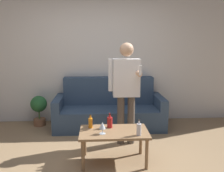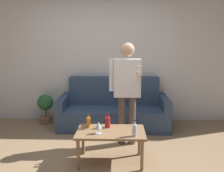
# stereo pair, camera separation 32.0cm
# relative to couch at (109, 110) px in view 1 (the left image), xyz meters

# --- Properties ---
(ground_plane) EXTENTS (16.00, 16.00, 0.00)m
(ground_plane) POSITION_rel_couch_xyz_m (-0.31, -1.68, -0.31)
(ground_plane) COLOR #997A56
(wall_back) EXTENTS (8.00, 0.06, 2.70)m
(wall_back) POSITION_rel_couch_xyz_m (-0.31, 0.40, 1.04)
(wall_back) COLOR silver
(wall_back) RESTS_ON ground_plane
(couch) EXTENTS (2.01, 0.81, 0.91)m
(couch) POSITION_rel_couch_xyz_m (0.00, 0.00, 0.00)
(couch) COLOR #334760
(couch) RESTS_ON ground_plane
(coffee_table) EXTENTS (0.90, 0.54, 0.44)m
(coffee_table) POSITION_rel_couch_xyz_m (-0.01, -1.43, 0.07)
(coffee_table) COLOR #8E6B47
(coffee_table) RESTS_ON ground_plane
(bottle_orange) EXTENTS (0.06, 0.06, 0.21)m
(bottle_orange) POSITION_rel_couch_xyz_m (0.30, -1.60, 0.20)
(bottle_orange) COLOR silver
(bottle_orange) RESTS_ON coffee_table
(bottle_green) EXTENTS (0.07, 0.07, 0.20)m
(bottle_green) POSITION_rel_couch_xyz_m (-0.05, -1.30, 0.20)
(bottle_green) COLOR #B21E1E
(bottle_green) RESTS_ON coffee_table
(bottle_dark) EXTENTS (0.06, 0.06, 0.19)m
(bottle_dark) POSITION_rel_couch_xyz_m (-0.32, -1.29, 0.20)
(bottle_dark) COLOR orange
(bottle_dark) RESTS_ON coffee_table
(wine_glass_near) EXTENTS (0.08, 0.08, 0.16)m
(wine_glass_near) POSITION_rel_couch_xyz_m (-0.16, -1.52, 0.23)
(wine_glass_near) COLOR silver
(wine_glass_near) RESTS_ON coffee_table
(person_standing_front) EXTENTS (0.48, 0.41, 1.58)m
(person_standing_front) POSITION_rel_couch_xyz_m (0.22, -0.82, 0.62)
(person_standing_front) COLOR brown
(person_standing_front) RESTS_ON ground_plane
(potted_plant) EXTENTS (0.31, 0.31, 0.58)m
(potted_plant) POSITION_rel_couch_xyz_m (-1.33, 0.11, 0.04)
(potted_plant) COLOR #936042
(potted_plant) RESTS_ON ground_plane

